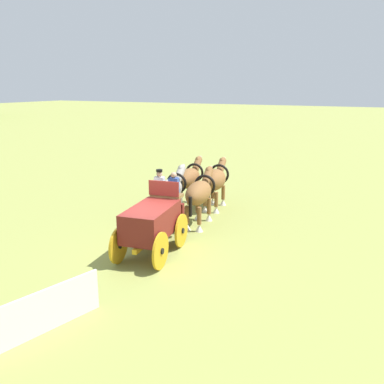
# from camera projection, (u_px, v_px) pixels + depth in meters

# --- Properties ---
(ground_plane) EXTENTS (220.00, 220.00, 0.00)m
(ground_plane) POSITION_uv_depth(u_px,v_px,m) (152.00, 254.00, 14.56)
(ground_plane) COLOR olive
(show_wagon) EXTENTS (5.55, 2.05, 2.74)m
(show_wagon) POSITION_uv_depth(u_px,v_px,m) (153.00, 221.00, 14.42)
(show_wagon) COLOR maroon
(show_wagon) RESTS_ON ground
(draft_horse_rear_near) EXTENTS (3.02, 1.21, 2.26)m
(draft_horse_rear_near) POSITION_uv_depth(u_px,v_px,m) (171.00, 191.00, 17.72)
(draft_horse_rear_near) COLOR #9E998E
(draft_horse_rear_near) RESTS_ON ground
(draft_horse_rear_off) EXTENTS (3.11, 1.25, 2.25)m
(draft_horse_rear_off) POSITION_uv_depth(u_px,v_px,m) (199.00, 193.00, 17.33)
(draft_horse_rear_off) COLOR brown
(draft_horse_rear_off) RESTS_ON ground
(draft_horse_lead_near) EXTENTS (3.12, 1.23, 2.22)m
(draft_horse_lead_near) POSITION_uv_depth(u_px,v_px,m) (190.00, 179.00, 20.12)
(draft_horse_lead_near) COLOR brown
(draft_horse_lead_near) RESTS_ON ground
(draft_horse_lead_off) EXTENTS (2.98, 1.27, 2.24)m
(draft_horse_lead_off) POSITION_uv_depth(u_px,v_px,m) (215.00, 180.00, 19.72)
(draft_horse_lead_off) COLOR brown
(draft_horse_lead_off) RESTS_ON ground
(sponsor_banner) EXTENTS (3.11, 0.87, 1.10)m
(sponsor_banner) POSITION_uv_depth(u_px,v_px,m) (42.00, 312.00, 9.80)
(sponsor_banner) COLOR silver
(sponsor_banner) RESTS_ON ground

